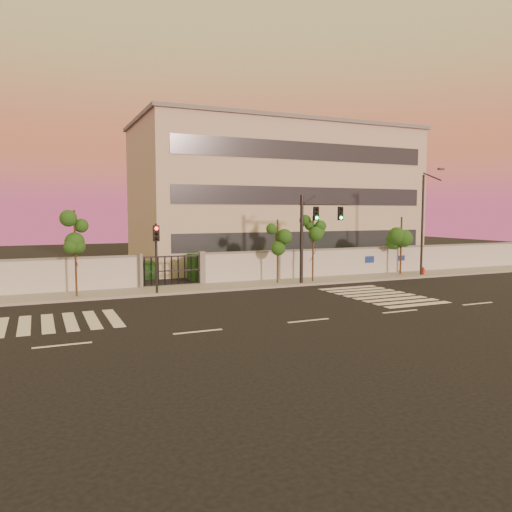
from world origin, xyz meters
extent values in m
plane|color=black|center=(0.00, 0.00, 0.00)|extent=(120.00, 120.00, 0.00)
cube|color=gray|center=(0.00, 10.50, 0.07)|extent=(60.00, 3.00, 0.15)
cube|color=#B0B3B7|center=(14.50, 12.00, 1.00)|extent=(31.00, 0.30, 2.00)
cube|color=slate|center=(14.50, 12.00, 2.06)|extent=(31.00, 0.36, 0.12)
cube|color=slate|center=(-5.00, 12.00, 1.10)|extent=(0.35, 0.35, 2.20)
cube|color=slate|center=(-1.00, 12.00, 1.10)|extent=(0.35, 0.35, 2.20)
cube|color=#103717|center=(9.00, 14.50, 0.90)|extent=(20.00, 2.00, 1.80)
cube|color=#103717|center=(-3.00, 17.00, 0.60)|extent=(6.00, 1.50, 1.20)
cube|color=beige|center=(9.00, 22.00, 6.00)|extent=(24.00, 12.00, 12.00)
cube|color=#262D38|center=(9.00, 15.98, 2.50)|extent=(22.00, 0.08, 1.40)
cube|color=#262D38|center=(9.00, 15.98, 6.00)|extent=(22.00, 0.08, 1.40)
cube|color=#262D38|center=(9.00, 15.98, 9.50)|extent=(22.00, 0.08, 1.40)
cube|color=slate|center=(9.00, 22.00, 12.10)|extent=(24.40, 12.40, 0.30)
cube|color=silver|center=(-12.20, 4.00, 0.01)|extent=(0.50, 4.00, 0.02)
cube|color=silver|center=(-11.30, 4.00, 0.01)|extent=(0.50, 4.00, 0.02)
cube|color=silver|center=(-10.40, 4.00, 0.01)|extent=(0.50, 4.00, 0.02)
cube|color=silver|center=(-9.50, 4.00, 0.01)|extent=(0.50, 4.00, 0.02)
cube|color=silver|center=(-8.60, 4.00, 0.01)|extent=(0.50, 4.00, 0.02)
cube|color=silver|center=(-7.70, 4.00, 0.01)|extent=(0.50, 4.00, 0.02)
cube|color=silver|center=(7.00, 1.00, 0.01)|extent=(4.00, 0.50, 0.02)
cube|color=silver|center=(7.00, 1.90, 0.01)|extent=(4.00, 0.50, 0.02)
cube|color=silver|center=(7.00, 2.80, 0.01)|extent=(4.00, 0.50, 0.02)
cube|color=silver|center=(7.00, 3.70, 0.01)|extent=(4.00, 0.50, 0.02)
cube|color=silver|center=(7.00, 4.60, 0.01)|extent=(4.00, 0.50, 0.02)
cube|color=silver|center=(7.00, 5.50, 0.01)|extent=(4.00, 0.50, 0.02)
cube|color=silver|center=(7.00, 6.40, 0.01)|extent=(4.00, 0.50, 0.02)
cube|color=silver|center=(7.00, 7.30, 0.01)|extent=(4.00, 0.50, 0.02)
cube|color=silver|center=(-10.00, 0.00, 0.01)|extent=(2.00, 0.15, 0.01)
cube|color=silver|center=(-5.00, 0.00, 0.01)|extent=(2.00, 0.15, 0.01)
cube|color=silver|center=(0.00, 0.00, 0.01)|extent=(2.00, 0.15, 0.01)
cube|color=silver|center=(5.00, 0.00, 0.01)|extent=(2.00, 0.15, 0.01)
cube|color=silver|center=(10.00, 0.00, 0.01)|extent=(2.00, 0.15, 0.01)
cylinder|color=#382314|center=(-8.80, 9.99, 2.41)|extent=(0.11, 0.11, 4.83)
sphere|color=#184112|center=(-8.80, 9.99, 3.86)|extent=(1.04, 1.04, 1.04)
sphere|color=#184112|center=(-8.47, 10.18, 3.14)|extent=(0.79, 0.79, 0.79)
sphere|color=#184112|center=(-9.09, 9.85, 3.38)|extent=(0.75, 0.75, 0.75)
cylinder|color=#382314|center=(3.49, 10.13, 2.13)|extent=(0.11, 0.11, 4.26)
sphere|color=#184112|center=(3.49, 10.13, 3.41)|extent=(0.99, 0.99, 0.99)
sphere|color=#184112|center=(3.81, 10.31, 2.77)|extent=(0.76, 0.76, 0.76)
sphere|color=#184112|center=(3.22, 10.00, 2.98)|extent=(0.72, 0.72, 0.72)
cylinder|color=#382314|center=(5.99, 9.90, 2.23)|extent=(0.11, 0.11, 4.46)
sphere|color=#184112|center=(5.99, 9.90, 3.57)|extent=(1.03, 1.03, 1.03)
sphere|color=#184112|center=(6.32, 10.09, 2.90)|extent=(0.78, 0.78, 0.78)
sphere|color=#184112|center=(5.71, 9.76, 3.12)|extent=(0.75, 0.75, 0.75)
cylinder|color=#382314|center=(13.92, 10.65, 2.19)|extent=(0.13, 0.13, 4.38)
sphere|color=#184112|center=(13.92, 10.65, 3.51)|extent=(1.22, 1.22, 1.22)
sphere|color=#184112|center=(14.31, 10.88, 2.85)|extent=(0.94, 0.94, 0.94)
sphere|color=#184112|center=(13.59, 10.49, 3.07)|extent=(0.89, 0.89, 0.89)
cylinder|color=black|center=(4.94, 9.57, 2.90)|extent=(0.22, 0.22, 5.80)
cylinder|color=black|center=(6.72, 9.57, 5.24)|extent=(3.53, 0.76, 0.15)
cube|color=black|center=(5.97, 9.52, 4.63)|extent=(0.33, 0.17, 0.84)
sphere|color=#0CF259|center=(5.97, 9.41, 4.37)|extent=(0.19, 0.19, 0.19)
cube|color=black|center=(7.84, 9.52, 4.63)|extent=(0.33, 0.17, 0.84)
sphere|color=#0CF259|center=(7.84, 9.41, 4.37)|extent=(0.19, 0.19, 0.19)
cylinder|color=black|center=(-4.54, 9.31, 2.04)|extent=(0.14, 0.14, 4.07)
cube|color=black|center=(-4.54, 9.26, 3.53)|extent=(0.32, 0.16, 0.81)
sphere|color=red|center=(-4.54, 9.15, 3.78)|extent=(0.18, 0.18, 0.18)
cylinder|color=black|center=(15.08, 9.78, 3.71)|extent=(0.17, 0.17, 7.42)
cylinder|color=black|center=(15.08, 8.94, 7.23)|extent=(0.09, 1.77, 0.72)
cube|color=#3F3F44|center=(15.08, 8.11, 7.70)|extent=(0.46, 0.23, 0.14)
cylinder|color=red|center=(15.26, 9.75, 0.23)|extent=(0.20, 0.20, 0.46)
cylinder|color=red|center=(15.26, 9.75, 0.51)|extent=(0.26, 0.26, 0.09)
sphere|color=red|center=(15.26, 9.75, 0.61)|extent=(0.17, 0.17, 0.17)
cylinder|color=red|center=(15.26, 9.75, 0.32)|extent=(0.27, 0.17, 0.09)
camera|label=1|loc=(-10.71, -18.61, 4.69)|focal=35.00mm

